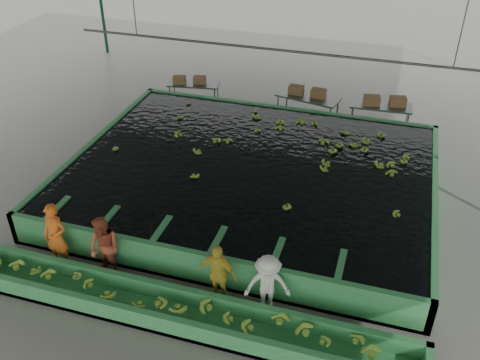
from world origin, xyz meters
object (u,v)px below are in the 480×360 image
(worker_c, at_px, (218,274))
(box_stack_mid, at_px, (307,95))
(flotation_tank, at_px, (250,178))
(packing_table_mid, at_px, (307,109))
(worker_a, at_px, (56,236))
(box_stack_left, at_px, (190,83))
(worker_d, at_px, (267,285))
(box_stack_right, at_px, (384,105))
(packing_table_right, at_px, (379,117))
(worker_b, at_px, (105,248))
(sorting_trough, at_px, (182,312))
(packing_table_left, at_px, (194,94))

(worker_c, bearing_deg, box_stack_mid, 94.73)
(flotation_tank, bearing_deg, packing_table_mid, 82.13)
(worker_a, xyz_separation_m, box_stack_left, (-0.38, 9.26, 0.01))
(worker_a, height_order, worker_d, worker_a)
(worker_d, height_order, box_stack_right, worker_d)
(worker_c, xyz_separation_m, box_stack_right, (2.72, 9.30, 0.18))
(worker_c, xyz_separation_m, box_stack_left, (-4.33, 9.26, 0.10))
(packing_table_mid, height_order, packing_table_right, packing_table_mid)
(box_stack_left, bearing_deg, worker_b, -79.96)
(sorting_trough, distance_m, worker_b, 2.38)
(worker_b, xyz_separation_m, packing_table_mid, (2.84, 9.14, -0.30))
(worker_c, relative_size, packing_table_mid, 0.70)
(flotation_tank, distance_m, packing_table_right, 5.89)
(worker_a, bearing_deg, worker_c, 3.63)
(box_stack_right, bearing_deg, worker_d, -99.88)
(worker_a, relative_size, box_stack_mid, 1.29)
(worker_a, height_order, worker_c, worker_a)
(box_stack_mid, xyz_separation_m, box_stack_right, (2.63, 0.09, -0.05))
(packing_table_right, distance_m, box_stack_left, 6.97)
(packing_table_left, bearing_deg, flotation_tank, -53.77)
(worker_d, distance_m, packing_table_left, 10.73)
(box_stack_mid, bearing_deg, box_stack_left, 179.33)
(flotation_tank, distance_m, box_stack_right, 5.98)
(worker_c, bearing_deg, flotation_tank, 102.22)
(packing_table_right, bearing_deg, flotation_tank, -122.35)
(packing_table_mid, distance_m, box_stack_mid, 0.50)
(worker_b, xyz_separation_m, box_stack_right, (5.41, 9.30, 0.14))
(sorting_trough, distance_m, worker_d, 1.88)
(worker_c, relative_size, box_stack_mid, 1.16)
(flotation_tank, xyz_separation_m, packing_table_right, (3.15, 4.98, 0.02))
(box_stack_mid, bearing_deg, box_stack_right, 1.86)
(packing_table_left, bearing_deg, box_stack_right, -0.24)
(flotation_tank, height_order, sorting_trough, flotation_tank)
(sorting_trough, relative_size, packing_table_mid, 4.63)
(flotation_tank, relative_size, box_stack_left, 8.16)
(packing_table_mid, distance_m, box_stack_left, 4.50)
(flotation_tank, bearing_deg, worker_d, -69.31)
(flotation_tank, relative_size, packing_table_left, 5.32)
(flotation_tank, height_order, worker_c, worker_c)
(box_stack_right, bearing_deg, worker_c, -106.31)
(worker_c, relative_size, box_stack_right, 1.08)
(worker_a, height_order, worker_b, worker_a)
(worker_c, relative_size, worker_d, 1.01)
(worker_a, distance_m, packing_table_left, 9.34)
(worker_b, bearing_deg, flotation_tank, 77.70)
(worker_d, bearing_deg, worker_b, 162.64)
(packing_table_mid, bearing_deg, box_stack_left, 178.41)
(worker_a, height_order, packing_table_left, worker_a)
(packing_table_right, height_order, box_stack_right, box_stack_right)
(flotation_tank, relative_size, worker_d, 6.70)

